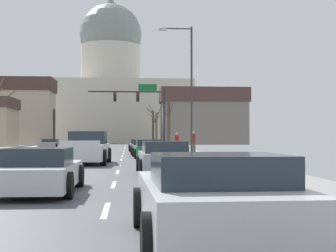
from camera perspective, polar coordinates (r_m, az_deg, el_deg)
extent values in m
cube|color=#4E4E54|center=(34.43, -11.09, -3.59)|extent=(14.00, 180.00, 0.06)
cube|color=yellow|center=(34.44, -11.29, -3.54)|extent=(0.10, 176.40, 0.00)
cube|color=yellow|center=(34.41, -10.89, -3.54)|extent=(0.10, 176.40, 0.00)
cube|color=silver|center=(10.19, -7.07, -9.45)|extent=(0.12, 2.20, 0.00)
cube|color=silver|center=(15.35, -6.19, -6.63)|extent=(0.12, 2.20, 0.00)
cube|color=silver|center=(20.53, -5.75, -5.23)|extent=(0.12, 2.20, 0.00)
cube|color=silver|center=(25.71, -5.50, -4.39)|extent=(0.12, 2.20, 0.00)
cube|color=silver|center=(30.91, -5.32, -3.84)|extent=(0.12, 2.20, 0.00)
cube|color=silver|center=(36.10, -5.20, -3.44)|extent=(0.12, 2.20, 0.00)
cube|color=silver|center=(41.30, -5.11, -3.14)|extent=(0.12, 2.20, 0.00)
cube|color=silver|center=(46.49, -5.04, -2.91)|extent=(0.12, 2.20, 0.00)
cube|color=silver|center=(51.69, -4.98, -2.73)|extent=(0.12, 2.20, 0.00)
cube|color=silver|center=(56.89, -4.94, -2.58)|extent=(0.12, 2.20, 0.00)
cube|color=silver|center=(62.09, -4.90, -2.46)|extent=(0.12, 2.20, 0.00)
cube|color=silver|center=(67.29, -4.87, -2.35)|extent=(0.12, 2.20, 0.00)
cube|color=silver|center=(72.48, -4.84, -2.26)|extent=(0.12, 2.20, 0.00)
cube|color=silver|center=(77.68, -4.82, -2.18)|extent=(0.12, 2.20, 0.00)
cube|color=silver|center=(82.88, -4.79, -2.11)|extent=(0.12, 2.20, 0.00)
cube|color=silver|center=(88.08, -4.78, -2.05)|extent=(0.12, 2.20, 0.00)
cube|color=silver|center=(93.28, -4.76, -2.00)|extent=(0.12, 2.20, 0.00)
cube|color=silver|center=(98.48, -4.75, -1.95)|extent=(0.12, 2.20, 0.00)
cube|color=silver|center=(31.79, -18.07, -3.71)|extent=(0.12, 2.20, 0.00)
cube|color=silver|center=(36.86, -16.17, -3.35)|extent=(0.12, 2.20, 0.00)
cube|color=silver|center=(41.96, -14.73, -3.08)|extent=(0.12, 2.20, 0.00)
cube|color=silver|center=(47.09, -13.60, -2.86)|extent=(0.12, 2.20, 0.00)
cube|color=silver|center=(52.22, -12.70, -2.69)|extent=(0.12, 2.20, 0.00)
cube|color=silver|center=(57.37, -11.95, -2.55)|extent=(0.12, 2.20, 0.00)
cube|color=silver|center=(62.53, -11.33, -2.43)|extent=(0.12, 2.20, 0.00)
cube|color=silver|center=(67.70, -10.81, -2.33)|extent=(0.12, 2.20, 0.00)
cube|color=silver|center=(72.87, -10.36, -2.24)|extent=(0.12, 2.20, 0.00)
cube|color=silver|center=(78.04, -9.97, -2.16)|extent=(0.12, 2.20, 0.00)
cube|color=silver|center=(83.22, -9.62, -2.10)|extent=(0.12, 2.20, 0.00)
cube|color=silver|center=(88.40, -9.32, -2.04)|extent=(0.12, 2.20, 0.00)
cube|color=silver|center=(93.58, -9.05, -1.99)|extent=(0.12, 2.20, 0.00)
cube|color=silver|center=(98.76, -8.81, -1.94)|extent=(0.12, 2.20, 0.00)
cube|color=gray|center=(34.50, 3.10, -3.44)|extent=(3.00, 180.00, 0.14)
cylinder|color=#28282D|center=(51.64, -0.43, 0.88)|extent=(0.22, 0.22, 6.25)
cylinder|color=#28282D|center=(51.68, -4.75, 3.91)|extent=(7.80, 0.16, 0.16)
cube|color=black|center=(51.64, -3.45, 3.29)|extent=(0.32, 0.28, 0.92)
sphere|color=red|center=(51.51, -3.45, 3.61)|extent=(0.22, 0.22, 0.22)
sphere|color=#332B05|center=(51.48, -3.45, 3.30)|extent=(0.22, 0.22, 0.22)
sphere|color=black|center=(51.46, -3.45, 2.99)|extent=(0.22, 0.22, 0.22)
cube|color=black|center=(51.65, -6.05, 3.29)|extent=(0.32, 0.28, 0.92)
sphere|color=red|center=(51.52, -6.06, 3.62)|extent=(0.22, 0.22, 0.22)
sphere|color=#332B05|center=(51.49, -6.06, 3.31)|extent=(0.22, 0.22, 0.22)
sphere|color=black|center=(51.47, -6.06, 3.00)|extent=(0.22, 0.22, 0.22)
cube|color=#146033|center=(51.78, -2.33, 4.40)|extent=(1.90, 0.06, 0.70)
cylinder|color=#333338|center=(34.12, 2.70, 4.01)|extent=(0.14, 0.14, 8.76)
cylinder|color=#333338|center=(34.65, 1.03, 11.01)|extent=(1.98, 0.09, 0.09)
cube|color=#B2B2AD|center=(34.55, -0.64, 10.92)|extent=(0.56, 0.24, 0.16)
cube|color=beige|center=(109.51, -6.55, 1.48)|extent=(34.05, 22.56, 12.75)
cylinder|color=beige|center=(110.48, -6.53, 6.94)|extent=(12.89, 12.89, 8.32)
sphere|color=gray|center=(111.58, -6.53, 10.25)|extent=(13.44, 13.44, 13.44)
cube|color=#9EA3A8|center=(47.66, -3.25, -2.34)|extent=(1.90, 4.62, 0.56)
cube|color=#232D38|center=(47.20, -3.23, -1.76)|extent=(1.64, 2.31, 0.41)
cylinder|color=black|center=(49.05, -4.38, -2.45)|extent=(0.23, 0.64, 0.64)
cylinder|color=black|center=(49.12, -2.26, -2.45)|extent=(0.23, 0.64, 0.64)
cylinder|color=black|center=(46.21, -4.32, -2.53)|extent=(0.23, 0.64, 0.64)
cylinder|color=black|center=(46.28, -2.06, -2.53)|extent=(0.23, 0.64, 0.64)
cube|color=#6B6056|center=(40.21, -2.81, -2.56)|extent=(1.86, 4.60, 0.58)
cube|color=#232D38|center=(39.89, -2.80, -1.84)|extent=(1.64, 2.18, 0.44)
cylinder|color=black|center=(41.62, -4.15, -2.69)|extent=(0.22, 0.64, 0.64)
cylinder|color=black|center=(41.68, -1.59, -2.69)|extent=(0.22, 0.64, 0.64)
cylinder|color=black|center=(38.77, -4.12, -2.81)|extent=(0.22, 0.64, 0.64)
cylinder|color=black|center=(38.83, -1.38, -2.81)|extent=(0.22, 0.64, 0.64)
cube|color=#1E7247|center=(33.72, -2.35, -2.82)|extent=(1.91, 4.66, 0.62)
cube|color=#232D38|center=(33.33, -2.30, -1.92)|extent=(1.60, 2.09, 0.45)
cylinder|color=black|center=(35.10, -3.93, -2.99)|extent=(0.24, 0.65, 0.64)
cylinder|color=black|center=(35.22, -1.12, -2.99)|extent=(0.24, 0.65, 0.64)
cylinder|color=black|center=(32.25, -3.69, -3.16)|extent=(0.24, 0.65, 0.64)
cylinder|color=black|center=(32.39, -0.63, -3.15)|extent=(0.24, 0.65, 0.64)
cube|color=silver|center=(26.66, -9.26, -2.93)|extent=(2.25, 5.40, 0.81)
cube|color=#1E2833|center=(27.39, -9.07, -1.32)|extent=(1.96, 1.88, 0.68)
cube|color=silver|center=(24.07, -9.99, -1.90)|extent=(1.90, 0.17, 0.22)
cylinder|color=black|center=(28.39, -10.94, -3.26)|extent=(0.31, 0.81, 0.80)
cylinder|color=black|center=(28.16, -6.79, -3.29)|extent=(0.31, 0.81, 0.80)
cylinder|color=black|center=(25.24, -12.02, -3.53)|extent=(0.31, 0.81, 0.80)
cylinder|color=black|center=(24.98, -7.35, -3.57)|extent=(0.31, 0.81, 0.80)
cube|color=#9EA3A8|center=(19.80, -0.52, -3.97)|extent=(1.91, 4.61, 0.66)
cube|color=#232D38|center=(19.48, -0.45, -2.39)|extent=(1.65, 2.31, 0.44)
cylinder|color=black|center=(21.16, -3.33, -4.25)|extent=(0.23, 0.64, 0.64)
cylinder|color=black|center=(21.31, 1.58, -4.22)|extent=(0.23, 0.64, 0.64)
cylinder|color=black|center=(18.34, -2.97, -4.73)|extent=(0.23, 0.64, 0.64)
cylinder|color=black|center=(18.51, 2.68, -4.70)|extent=(0.23, 0.64, 0.64)
cube|color=silver|center=(13.54, -14.40, -5.45)|extent=(1.81, 4.56, 0.58)
cube|color=#232D38|center=(13.22, -14.60, -3.36)|extent=(1.59, 2.01, 0.43)
cylinder|color=black|center=(15.10, -16.86, -5.47)|extent=(0.22, 0.64, 0.64)
cylinder|color=black|center=(14.82, -10.02, -5.58)|extent=(0.22, 0.64, 0.64)
cylinder|color=black|center=(12.03, -11.30, -6.63)|extent=(0.22, 0.64, 0.64)
cube|color=silver|center=(7.07, 5.11, -9.08)|extent=(1.99, 4.25, 0.69)
cube|color=#232D38|center=(6.62, 5.76, -4.90)|extent=(1.71, 1.82, 0.40)
cylinder|color=black|center=(8.27, -3.17, -9.19)|extent=(0.23, 0.64, 0.64)
cylinder|color=black|center=(8.57, 9.75, -8.89)|extent=(0.23, 0.64, 0.64)
cylinder|color=black|center=(5.70, -1.95, -12.88)|extent=(0.23, 0.64, 0.64)
cylinder|color=black|center=(6.12, 16.44, -12.02)|extent=(0.23, 0.64, 0.64)
cube|color=#9EA3A8|center=(59.24, -13.30, -2.08)|extent=(1.95, 4.29, 0.55)
cube|color=#232D38|center=(59.48, -13.25, -1.62)|extent=(1.68, 1.84, 0.39)
cylinder|color=black|center=(57.79, -12.60, -2.22)|extent=(0.23, 0.64, 0.64)
cylinder|color=black|center=(58.11, -14.43, -2.21)|extent=(0.23, 0.64, 0.64)
cylinder|color=black|center=(60.40, -12.20, -2.17)|extent=(0.23, 0.64, 0.64)
cylinder|color=black|center=(60.71, -13.96, -2.16)|extent=(0.23, 0.64, 0.64)
cube|color=#6B6056|center=(69.23, -9.17, -1.89)|extent=(2.01, 4.67, 0.68)
cube|color=#232D38|center=(69.35, -9.16, -1.44)|extent=(1.69, 2.14, 0.42)
cylinder|color=black|center=(67.71, -8.55, -2.07)|extent=(0.24, 0.65, 0.64)
cylinder|color=black|center=(67.93, -10.09, -2.06)|extent=(0.24, 0.65, 0.64)
cylinder|color=black|center=(70.55, -8.30, -2.03)|extent=(0.24, 0.65, 0.64)
cylinder|color=black|center=(70.76, -9.77, -2.02)|extent=(0.24, 0.65, 0.64)
cube|color=#B2A38E|center=(85.03, -17.63, 0.86)|extent=(13.91, 6.70, 8.60)
cube|color=#47332D|center=(85.38, -17.61, 4.46)|extent=(14.47, 6.97, 2.14)
cube|color=slate|center=(83.57, 4.06, 0.28)|extent=(13.95, 6.58, 6.96)
cube|color=#47332D|center=(83.81, 4.06, 3.47)|extent=(14.51, 6.84, 2.38)
cylinder|color=brown|center=(78.85, -1.33, -0.26)|extent=(0.32, 0.32, 4.97)
cylinder|color=brown|center=(78.41, -1.35, 0.36)|extent=(0.18, 0.94, 0.51)
cylinder|color=brown|center=(78.64, -1.13, 1.37)|extent=(0.61, 0.68, 0.75)
cylinder|color=brown|center=(78.57, -1.31, 0.69)|extent=(0.10, 0.69, 0.96)
cylinder|color=brown|center=(79.38, -1.72, 1.03)|extent=(1.13, 1.14, 0.99)
cylinder|color=brown|center=(79.52, -1.09, 1.55)|extent=(0.84, 1.27, 1.32)
cylinder|color=brown|center=(48.32, -18.52, 3.84)|extent=(0.28, 0.91, 0.66)
cylinder|color=brown|center=(47.95, -17.85, 3.19)|extent=(1.50, 0.56, 1.18)
cylinder|color=brown|center=(48.74, -18.44, 4.60)|extent=(0.22, 1.63, 1.29)
cylinder|color=#4C3D2D|center=(59.81, 0.10, 0.40)|extent=(0.38, 0.38, 5.81)
cylinder|color=#4C3D2D|center=(60.28, -0.45, 2.79)|extent=(1.15, 0.85, 0.99)
cylinder|color=#4C3D2D|center=(59.35, 0.33, 1.81)|extent=(0.52, 1.17, 1.49)
cylinder|color=#4C3D2D|center=(59.44, -0.24, 1.41)|extent=(0.87, 0.88, 1.10)
cylinder|color=#4C3D2D|center=(59.48, -0.34, 1.93)|extent=(1.07, 0.85, 0.73)
cylinder|color=#4C3D2D|center=(60.38, 0.04, 2.28)|extent=(0.15, 1.07, 1.54)
cylinder|color=#4C3D2D|center=(84.46, -12.80, -0.04)|extent=(0.34, 0.34, 5.71)
cylinder|color=#4C3D2D|center=(83.91, -13.00, 1.50)|extent=(0.51, 1.40, 1.29)
cylinder|color=#4C3D2D|center=(84.25, -13.02, 1.72)|extent=(0.73, 0.83, 1.52)
cylinder|color=#4C3D2D|center=(84.77, -13.20, 1.16)|extent=(1.33, 0.43, 1.14)
cylinder|color=#4C3D2D|center=(84.10, -12.86, 1.02)|extent=(0.19, 0.92, 1.14)
cylinder|color=#4C3D2D|center=(84.07, -12.98, 0.98)|extent=(0.54, 1.06, 1.35)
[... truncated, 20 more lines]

